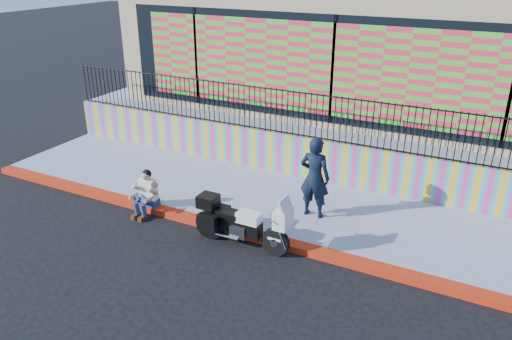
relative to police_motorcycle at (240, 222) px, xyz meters
The scene contains 10 objects.
ground 0.71m from the police_motorcycle, 50.51° to the left, with size 90.00×90.00×0.00m, color black.
red_curb 0.66m from the police_motorcycle, 50.51° to the left, with size 16.00×0.30×0.15m, color #B5230C.
sidewalk 2.08m from the police_motorcycle, 81.79° to the left, with size 16.00×3.00×0.15m, color #99A0B8.
mural_wall 3.61m from the police_motorcycle, 85.42° to the left, with size 16.00×0.20×1.10m, color #DB3999.
metal_fence 3.84m from the police_motorcycle, 85.42° to the left, with size 15.80×0.04×1.20m, color black, non-canonical shape.
elevated_platform 8.71m from the police_motorcycle, 88.10° to the left, with size 16.00×10.00×1.25m, color #99A0B8.
storefront_building 8.91m from the police_motorcycle, 88.05° to the left, with size 14.00×8.06×4.00m.
police_motorcycle is the anchor object (origin of this frame).
police_officer 2.00m from the police_motorcycle, 59.86° to the left, with size 0.68×0.45×1.88m, color black.
seated_man 2.62m from the police_motorcycle, behind, with size 0.54×0.71×1.06m.
Camera 1 is at (4.12, -8.20, 5.60)m, focal length 35.00 mm.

